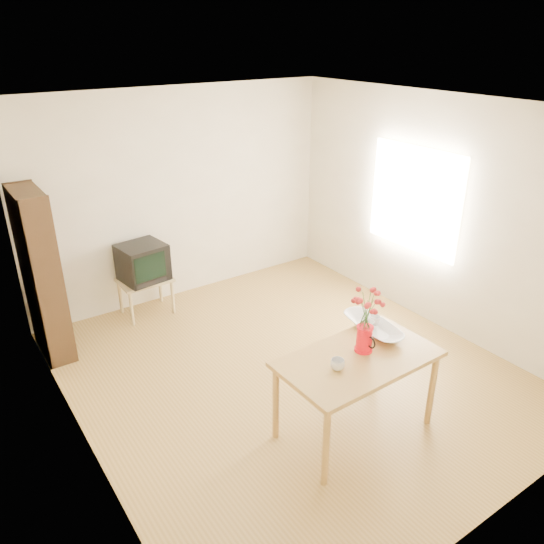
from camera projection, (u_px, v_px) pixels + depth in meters
room at (293, 253)px, 4.88m from camera, size 4.50×4.50×4.50m
table at (358, 366)px, 4.35m from camera, size 1.33×0.78×0.75m
tv_stand at (145, 284)px, 6.36m from camera, size 0.60×0.45×0.46m
bookshelf at (43, 280)px, 5.41m from camera, size 0.28×0.70×1.80m
pitcher at (364, 340)px, 4.35m from camera, size 0.15×0.23×0.23m
flowers at (367, 307)px, 4.22m from camera, size 0.26×0.26×0.37m
mug at (338, 364)px, 4.14m from camera, size 0.16×0.16×0.09m
bowl at (374, 310)px, 4.61m from camera, size 0.47×0.47×0.40m
teacup_a at (371, 315)px, 4.61m from camera, size 0.10×0.10×0.06m
teacup_b at (376, 311)px, 4.66m from camera, size 0.10×0.10×0.07m
television at (142, 261)px, 6.24m from camera, size 0.56×0.53×0.44m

